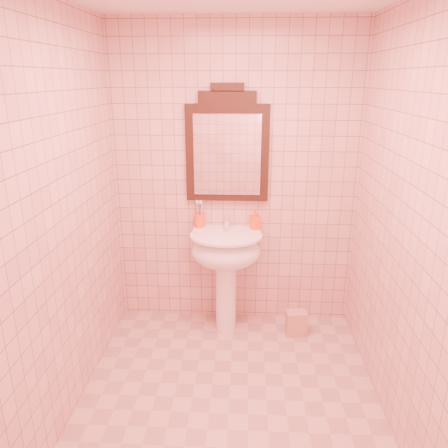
# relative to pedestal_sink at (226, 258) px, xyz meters

# --- Properties ---
(floor) EXTENTS (2.20, 2.20, 0.00)m
(floor) POSITION_rel_pedestal_sink_xyz_m (0.06, -0.87, -0.66)
(floor) COLOR #C9A691
(floor) RESTS_ON ground
(back_wall) EXTENTS (2.00, 0.02, 2.50)m
(back_wall) POSITION_rel_pedestal_sink_xyz_m (0.06, 0.23, 0.59)
(back_wall) COLOR beige
(back_wall) RESTS_ON floor
(pedestal_sink) EXTENTS (0.58, 0.58, 0.86)m
(pedestal_sink) POSITION_rel_pedestal_sink_xyz_m (0.00, 0.00, 0.00)
(pedestal_sink) COLOR white
(pedestal_sink) RESTS_ON floor
(faucet) EXTENTS (0.04, 0.16, 0.11)m
(faucet) POSITION_rel_pedestal_sink_xyz_m (-0.00, 0.14, 0.26)
(faucet) COLOR white
(faucet) RESTS_ON pedestal_sink
(mirror) EXTENTS (0.66, 0.06, 0.93)m
(mirror) POSITION_rel_pedestal_sink_xyz_m (-0.00, 0.20, 0.86)
(mirror) COLOR black
(mirror) RESTS_ON back_wall
(toothbrush_cup) EXTENTS (0.09, 0.09, 0.21)m
(toothbrush_cup) POSITION_rel_pedestal_sink_xyz_m (-0.23, 0.18, 0.26)
(toothbrush_cup) COLOR #FF4815
(toothbrush_cup) RESTS_ON pedestal_sink
(soap_dispenser) EXTENTS (0.10, 0.10, 0.17)m
(soap_dispenser) POSITION_rel_pedestal_sink_xyz_m (0.23, 0.15, 0.28)
(soap_dispenser) COLOR #F44914
(soap_dispenser) RESTS_ON pedestal_sink
(towel) EXTENTS (0.18, 0.13, 0.21)m
(towel) POSITION_rel_pedestal_sink_xyz_m (0.59, -0.06, -0.56)
(towel) COLOR tan
(towel) RESTS_ON floor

